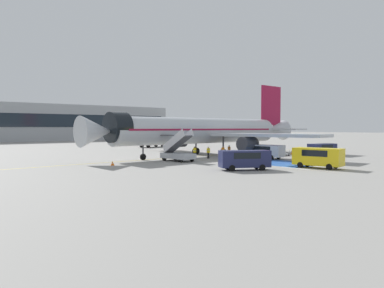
{
  "coord_description": "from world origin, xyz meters",
  "views": [
    {
      "loc": [
        -38.79,
        -44.42,
        4.35
      ],
      "look_at": [
        -4.43,
        -1.68,
        1.97
      ],
      "focal_mm": 35.0,
      "sensor_mm": 36.0,
      "label": 1
    }
  ],
  "objects_px": {
    "ground_crew_3": "(208,152)",
    "traffic_cone_1": "(113,163)",
    "fuel_tanker": "(157,140)",
    "baggage_cart": "(283,154)",
    "ground_crew_2": "(229,150)",
    "terminal_building": "(17,122)",
    "ground_crew_1": "(223,151)",
    "service_van_0": "(265,150)",
    "service_van_1": "(322,148)",
    "boarding_stairs_forward": "(178,153)",
    "airliner": "(205,131)",
    "service_van_3": "(245,158)",
    "traffic_cone_0": "(292,153)",
    "ground_crew_0": "(195,152)",
    "service_van_2": "(318,156)"
  },
  "relations": [
    {
      "from": "ground_crew_3",
      "to": "terminal_building",
      "type": "xyz_separation_m",
      "value": [
        -3.51,
        88.91,
        5.12
      ]
    },
    {
      "from": "service_van_0",
      "to": "ground_crew_0",
      "type": "xyz_separation_m",
      "value": [
        -7.71,
        6.17,
        -0.19
      ]
    },
    {
      "from": "ground_crew_3",
      "to": "traffic_cone_1",
      "type": "relative_size",
      "value": 3.49
    },
    {
      "from": "ground_crew_1",
      "to": "traffic_cone_1",
      "type": "xyz_separation_m",
      "value": [
        -17.01,
        0.6,
        -0.77
      ]
    },
    {
      "from": "fuel_tanker",
      "to": "traffic_cone_1",
      "type": "height_order",
      "value": "fuel_tanker"
    },
    {
      "from": "service_van_3",
      "to": "ground_crew_3",
      "type": "xyz_separation_m",
      "value": [
        6.65,
        13.19,
        -0.25
      ]
    },
    {
      "from": "service_van_2",
      "to": "ground_crew_1",
      "type": "xyz_separation_m",
      "value": [
        1.08,
        15.97,
        -0.29
      ]
    },
    {
      "from": "airliner",
      "to": "fuel_tanker",
      "type": "relative_size",
      "value": 4.34
    },
    {
      "from": "service_van_3",
      "to": "boarding_stairs_forward",
      "type": "bearing_deg",
      "value": -155.8
    },
    {
      "from": "baggage_cart",
      "to": "traffic_cone_0",
      "type": "xyz_separation_m",
      "value": [
        3.49,
        0.86,
        -0.0
      ]
    },
    {
      "from": "fuel_tanker",
      "to": "terminal_building",
      "type": "relative_size",
      "value": 0.09
    },
    {
      "from": "airliner",
      "to": "service_van_3",
      "type": "bearing_deg",
      "value": 147.69
    },
    {
      "from": "baggage_cart",
      "to": "terminal_building",
      "type": "height_order",
      "value": "terminal_building"
    },
    {
      "from": "ground_crew_1",
      "to": "traffic_cone_0",
      "type": "relative_size",
      "value": 3.47
    },
    {
      "from": "airliner",
      "to": "boarding_stairs_forward",
      "type": "bearing_deg",
      "value": 115.82
    },
    {
      "from": "service_van_2",
      "to": "service_van_3",
      "type": "bearing_deg",
      "value": -36.75
    },
    {
      "from": "terminal_building",
      "to": "traffic_cone_1",
      "type": "bearing_deg",
      "value": -97.35
    },
    {
      "from": "boarding_stairs_forward",
      "to": "service_van_2",
      "type": "height_order",
      "value": "boarding_stairs_forward"
    },
    {
      "from": "service_van_1",
      "to": "traffic_cone_0",
      "type": "relative_size",
      "value": 9.51
    },
    {
      "from": "airliner",
      "to": "ground_crew_2",
      "type": "relative_size",
      "value": 24.77
    },
    {
      "from": "ground_crew_0",
      "to": "ground_crew_3",
      "type": "bearing_deg",
      "value": 137.73
    },
    {
      "from": "traffic_cone_1",
      "to": "airliner",
      "type": "bearing_deg",
      "value": 14.44
    },
    {
      "from": "service_van_2",
      "to": "terminal_building",
      "type": "xyz_separation_m",
      "value": [
        -4.44,
        105.76,
        4.79
      ]
    },
    {
      "from": "baggage_cart",
      "to": "ground_crew_2",
      "type": "bearing_deg",
      "value": 6.88
    },
    {
      "from": "fuel_tanker",
      "to": "service_van_0",
      "type": "bearing_deg",
      "value": 163.27
    },
    {
      "from": "service_van_3",
      "to": "terminal_building",
      "type": "bearing_deg",
      "value": -153.95
    },
    {
      "from": "service_van_0",
      "to": "service_van_2",
      "type": "distance_m",
      "value": 12.91
    },
    {
      "from": "boarding_stairs_forward",
      "to": "service_van_0",
      "type": "xyz_separation_m",
      "value": [
        11.99,
        -4.45,
        0.16
      ]
    },
    {
      "from": "fuel_tanker",
      "to": "ground_crew_1",
      "type": "relative_size",
      "value": 5.47
    },
    {
      "from": "ground_crew_0",
      "to": "service_van_0",
      "type": "bearing_deg",
      "value": 134.82
    },
    {
      "from": "service_van_0",
      "to": "service_van_1",
      "type": "bearing_deg",
      "value": -17.58
    },
    {
      "from": "fuel_tanker",
      "to": "baggage_cart",
      "type": "distance_m",
      "value": 34.42
    },
    {
      "from": "baggage_cart",
      "to": "traffic_cone_0",
      "type": "distance_m",
      "value": 3.59
    },
    {
      "from": "boarding_stairs_forward",
      "to": "ground_crew_3",
      "type": "xyz_separation_m",
      "value": [
        5.85,
        0.59,
        -0.05
      ]
    },
    {
      "from": "baggage_cart",
      "to": "terminal_building",
      "type": "bearing_deg",
      "value": -44.35
    },
    {
      "from": "ground_crew_3",
      "to": "terminal_building",
      "type": "bearing_deg",
      "value": -77.82
    },
    {
      "from": "traffic_cone_1",
      "to": "terminal_building",
      "type": "xyz_separation_m",
      "value": [
        11.5,
        89.19,
        5.85
      ]
    },
    {
      "from": "boarding_stairs_forward",
      "to": "service_van_0",
      "type": "height_order",
      "value": "boarding_stairs_forward"
    },
    {
      "from": "airliner",
      "to": "boarding_stairs_forward",
      "type": "height_order",
      "value": "airliner"
    },
    {
      "from": "service_van_1",
      "to": "ground_crew_0",
      "type": "distance_m",
      "value": 20.75
    },
    {
      "from": "service_van_3",
      "to": "terminal_building",
      "type": "height_order",
      "value": "terminal_building"
    },
    {
      "from": "fuel_tanker",
      "to": "ground_crew_2",
      "type": "bearing_deg",
      "value": 159.75
    },
    {
      "from": "boarding_stairs_forward",
      "to": "traffic_cone_1",
      "type": "relative_size",
      "value": 11.01
    },
    {
      "from": "baggage_cart",
      "to": "service_van_2",
      "type": "bearing_deg",
      "value": 84.81
    },
    {
      "from": "fuel_tanker",
      "to": "service_van_1",
      "type": "bearing_deg",
      "value": -179.38
    },
    {
      "from": "baggage_cart",
      "to": "service_van_0",
      "type": "bearing_deg",
      "value": 52.08
    },
    {
      "from": "ground_crew_2",
      "to": "terminal_building",
      "type": "bearing_deg",
      "value": 140.95
    },
    {
      "from": "ground_crew_0",
      "to": "traffic_cone_0",
      "type": "distance_m",
      "value": 18.2
    },
    {
      "from": "boarding_stairs_forward",
      "to": "fuel_tanker",
      "type": "distance_m",
      "value": 36.52
    },
    {
      "from": "airliner",
      "to": "ground_crew_3",
      "type": "bearing_deg",
      "value": 140.87
    }
  ]
}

